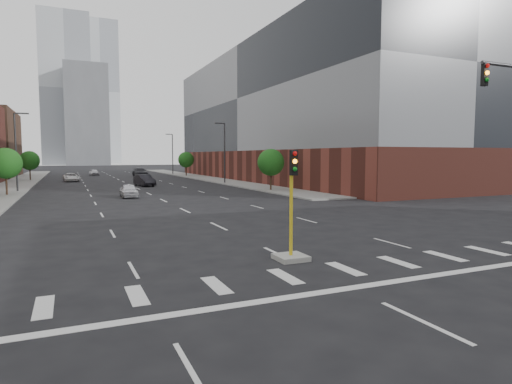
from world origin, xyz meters
TOP-DOWN VIEW (x-y plane):
  - ground at (0.00, 0.00)m, footprint 400.00×400.00m
  - sidewalk_left_far at (-15.00, 74.00)m, footprint 5.00×92.00m
  - sidewalk_right_far at (15.00, 74.00)m, footprint 5.00×92.00m
  - building_right_main at (29.50, 60.00)m, footprint 24.00×70.00m
  - tower_left at (-8.00, 220.00)m, footprint 22.00×22.00m
  - tower_right at (10.00, 260.00)m, footprint 20.00×20.00m
  - tower_mid at (0.00, 200.00)m, footprint 18.00×18.00m
  - median_traffic_signal at (0.00, 8.97)m, footprint 1.20×1.20m
  - streetlight_right_a at (13.41, 55.00)m, footprint 1.60×0.22m
  - streetlight_right_b at (13.41, 90.00)m, footprint 1.60×0.22m
  - streetlight_left at (-13.41, 50.00)m, footprint 1.60×0.22m
  - tree_left_near at (-14.00, 45.00)m, footprint 3.20×3.20m
  - tree_left_far at (-14.00, 75.00)m, footprint 3.20×3.20m
  - tree_right_near at (14.00, 40.00)m, footprint 3.20×3.20m
  - tree_right_far at (14.00, 80.00)m, footprint 3.20×3.20m
  - car_near_left at (-2.56, 38.66)m, footprint 1.62×3.98m
  - car_mid_right at (1.50, 54.47)m, footprint 2.50×5.11m
  - car_far_left at (-7.74, 70.11)m, footprint 2.62×5.07m
  - car_deep_right at (5.38, 83.90)m, footprint 2.76×6.04m
  - car_distant at (-3.12, 91.24)m, footprint 2.12×4.20m

SIDE VIEW (x-z plane):
  - ground at x=0.00m, z-range 0.00..0.00m
  - sidewalk_left_far at x=-15.00m, z-range 0.00..0.15m
  - sidewalk_right_far at x=15.00m, z-range 0.00..0.15m
  - car_near_left at x=-2.56m, z-range 0.00..1.35m
  - car_far_left at x=-7.74m, z-range 0.00..1.37m
  - car_distant at x=-3.12m, z-range 0.00..1.37m
  - car_mid_right at x=1.50m, z-range 0.00..1.61m
  - car_deep_right at x=5.38m, z-range 0.00..1.71m
  - median_traffic_signal at x=0.00m, z-range -1.23..3.17m
  - tree_left_near at x=-14.00m, z-range 0.97..5.82m
  - tree_left_far at x=-14.00m, z-range 0.97..5.82m
  - tree_right_near at x=14.00m, z-range 0.97..5.82m
  - tree_right_far at x=14.00m, z-range 0.97..5.82m
  - streetlight_right_a at x=13.41m, z-range 0.47..9.55m
  - streetlight_right_b at x=13.41m, z-range 0.47..9.55m
  - streetlight_left at x=-13.41m, z-range 0.47..9.55m
  - building_right_main at x=29.50m, z-range 0.00..22.00m
  - tower_mid at x=0.00m, z-range 0.00..44.00m
  - tower_left at x=-8.00m, z-range 0.00..70.00m
  - tower_right at x=10.00m, z-range 0.00..80.00m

